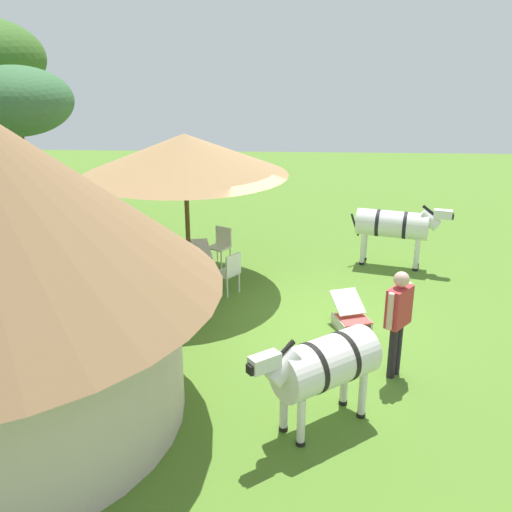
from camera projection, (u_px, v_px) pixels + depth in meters
The scene contains 13 objects.
ground_plane at pixel (297, 315), 11.27m from camera, with size 36.00×36.00×0.00m, color #507828.
shade_umbrella at pixel (185, 154), 11.98m from camera, with size 4.33×4.33×3.24m.
patio_dining_table at pixel (189, 252), 12.72m from camera, with size 1.48×1.19×0.74m.
patio_chair_west_end at pixel (221, 243), 13.71m from camera, with size 0.58×0.59×0.90m.
patio_chair_east_end at pixel (151, 248), 13.43m from camera, with size 0.60×0.59×0.90m.
patio_chair_near_lawn at pixel (142, 272), 12.02m from camera, with size 0.61×0.61×0.90m.
patio_chair_near_hut at pixel (230, 271), 12.07m from camera, with size 0.60×0.60×0.90m.
guest_beside_umbrella at pixel (122, 269), 11.05m from camera, with size 0.41×0.45×1.54m.
standing_watcher at pixel (398, 314), 8.89m from camera, with size 0.51×0.47×1.76m.
striped_lounge_chair at pixel (351, 315), 10.73m from camera, with size 0.95×0.77×0.60m.
zebra_nearest_camera at pixel (395, 225), 13.47m from camera, with size 1.04×2.25×1.54m.
zebra_by_umbrella at pixel (322, 365), 7.73m from camera, with size 1.50×1.80×1.48m.
acacia_tree_right_background at pixel (14, 103), 12.86m from camera, with size 2.57×2.57×4.53m.
Camera 1 is at (-10.20, 0.30, 4.97)m, focal length 40.76 mm.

